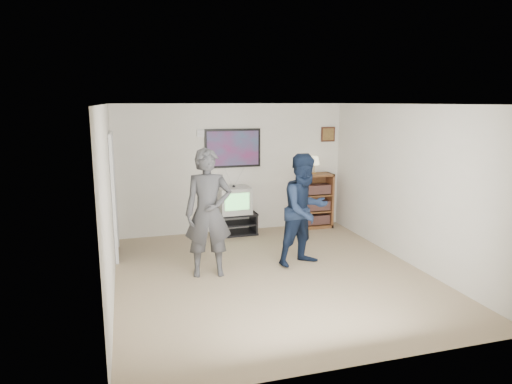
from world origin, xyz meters
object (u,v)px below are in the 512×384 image
bookshelf (315,201)px  person_tall (208,213)px  media_stand (234,224)px  crt_television (234,200)px  person_short (305,210)px

bookshelf → person_tall: person_tall is taller
bookshelf → person_tall: bearing=-142.0°
media_stand → crt_television: bearing=-1.5°
crt_television → person_short: person_short is taller
media_stand → bookshelf: bookshelf is taller
crt_television → person_tall: bearing=-115.7°
media_stand → bookshelf: 1.75m
person_tall → media_stand: bearing=73.7°
media_stand → person_tall: bearing=-114.9°
person_tall → crt_television: bearing=73.6°
crt_television → bookshelf: bearing=-0.6°
crt_television → person_tall: (-0.85, -1.95, 0.26)m
crt_television → person_short: bearing=-72.7°
person_tall → bookshelf: bearing=45.1°
media_stand → bookshelf: bearing=0.2°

